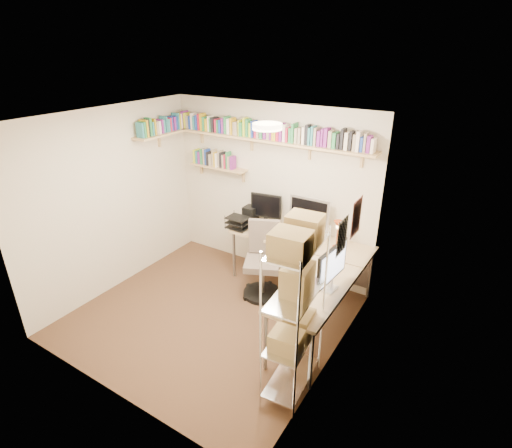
# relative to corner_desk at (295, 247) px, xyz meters

# --- Properties ---
(ground) EXTENTS (3.20, 3.20, 0.00)m
(ground) POSITION_rel_corner_desk_xyz_m (-0.70, -0.96, -0.76)
(ground) COLOR #462A1E
(ground) RESTS_ON ground
(room_shell) EXTENTS (3.24, 3.04, 2.52)m
(room_shell) POSITION_rel_corner_desk_xyz_m (-0.69, -0.96, 0.79)
(room_shell) COLOR beige
(room_shell) RESTS_ON ground
(wall_shelves) EXTENTS (3.12, 1.09, 0.80)m
(wall_shelves) POSITION_rel_corner_desk_xyz_m (-1.13, 0.34, 1.26)
(wall_shelves) COLOR tan
(wall_shelves) RESTS_ON ground
(corner_desk) EXTENTS (2.05, 2.00, 1.33)m
(corner_desk) POSITION_rel_corner_desk_xyz_m (0.00, 0.00, 0.00)
(corner_desk) COLOR tan
(corner_desk) RESTS_ON ground
(office_chair) EXTENTS (0.62, 0.62, 1.05)m
(office_chair) POSITION_rel_corner_desk_xyz_m (-0.40, -0.15, -0.32)
(office_chair) COLOR black
(office_chair) RESTS_ON ground
(wire_rack) EXTENTS (0.43, 0.77, 1.86)m
(wire_rack) POSITION_rel_corner_desk_xyz_m (0.72, -1.45, 0.45)
(wire_rack) COLOR silver
(wire_rack) RESTS_ON ground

